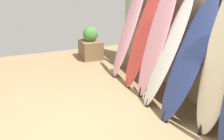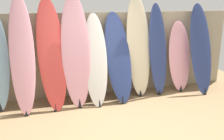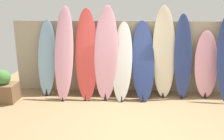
% 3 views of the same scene
% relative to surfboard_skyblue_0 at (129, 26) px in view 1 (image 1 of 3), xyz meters
% --- Properties ---
extents(ground, '(7.68, 7.68, 0.00)m').
position_rel_surfboard_skyblue_0_xyz_m(ground, '(2.15, -1.68, -0.90)').
color(ground, '#8E704C').
extents(fence_back, '(6.08, 0.11, 1.80)m').
position_rel_surfboard_skyblue_0_xyz_m(fence_back, '(2.15, 0.32, -0.00)').
color(fence_back, tan).
rests_on(fence_back, ground).
extents(surfboard_skyblue_0, '(0.45, 0.50, 1.85)m').
position_rel_surfboard_skyblue_0_xyz_m(surfboard_skyblue_0, '(0.00, 0.00, 0.00)').
color(surfboard_skyblue_0, '#8CB7D6').
rests_on(surfboard_skyblue_0, ground).
extents(surfboard_pink_1, '(0.46, 0.80, 2.18)m').
position_rel_surfboard_skyblue_0_xyz_m(surfboard_pink_1, '(0.48, -0.18, 0.17)').
color(surfboard_pink_1, pink).
rests_on(surfboard_pink_1, ground).
extents(surfboard_red_2, '(0.60, 0.84, 2.12)m').
position_rel_surfboard_skyblue_0_xyz_m(surfboard_red_2, '(1.01, -0.13, 0.14)').
color(surfboard_red_2, '#D13D38').
rests_on(surfboard_red_2, ground).
extents(surfboard_pink_3, '(0.58, 0.69, 2.19)m').
position_rel_surfboard_skyblue_0_xyz_m(surfboard_pink_3, '(1.48, -0.14, 0.18)').
color(surfboard_pink_3, pink).
rests_on(surfboard_pink_3, ground).
extents(surfboard_white_4, '(0.53, 0.77, 1.80)m').
position_rel_surfboard_skyblue_0_xyz_m(surfboard_white_4, '(1.86, -0.17, -0.02)').
color(surfboard_white_4, white).
rests_on(surfboard_white_4, ground).
extents(surfboard_navy_5, '(0.60, 0.83, 1.83)m').
position_rel_surfboard_skyblue_0_xyz_m(surfboard_navy_5, '(2.35, -0.13, -0.00)').
color(surfboard_navy_5, navy).
rests_on(surfboard_navy_5, ground).
extents(surfboard_cream_6, '(0.60, 0.54, 2.18)m').
position_rel_surfboard_skyblue_0_xyz_m(surfboard_cream_6, '(2.85, 0.02, 0.18)').
color(surfboard_cream_6, beige).
rests_on(surfboard_cream_6, ground).
extents(planter_box, '(0.57, 0.45, 0.75)m').
position_rel_surfboard_skyblue_0_xyz_m(planter_box, '(-0.87, -0.58, -0.59)').
color(planter_box, brown).
rests_on(planter_box, ground).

